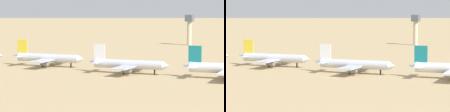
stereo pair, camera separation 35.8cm
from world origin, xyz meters
TOP-DOWN VIEW (x-y plane):
  - ground at (0.00, 0.00)m, footprint 4000.00×4000.00m
  - parked_jet_yellow_3 at (-45.00, 23.73)m, footprint 38.65×32.60m
  - parked_jet_white_4 at (1.66, 15.69)m, footprint 38.08×32.11m
  - control_tower at (-27.96, 181.45)m, footprint 5.20×5.20m

SIDE VIEW (x-z plane):
  - ground at x=0.00m, z-range 0.00..0.00m
  - parked_jet_white_4 at x=1.66m, z-range -2.17..10.41m
  - parked_jet_yellow_3 at x=-45.00m, z-range -2.20..10.56m
  - control_tower at x=-27.96m, z-range 2.20..23.45m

